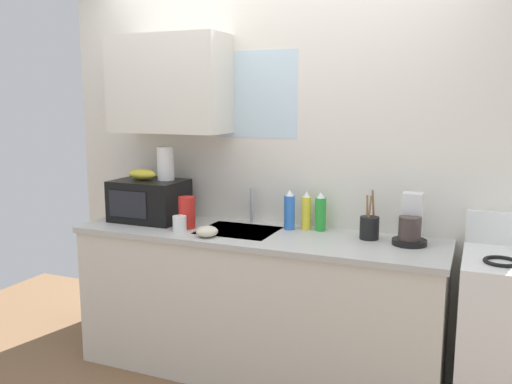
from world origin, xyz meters
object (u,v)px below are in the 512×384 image
object	(u,v)px
dish_soap_bottle_green	(320,213)
mug_white	(180,224)
paper_towel_roll	(166,163)
dish_soap_bottle_yellow	(306,212)
small_bowl	(207,231)
coffee_maker	(411,225)
dish_soap_bottle_blue	(289,211)
cereal_canister	(187,212)
banana_bunch	(142,174)
utensil_crock	(369,227)
microwave	(149,200)

from	to	relation	value
dish_soap_bottle_green	mug_white	world-z (taller)	dish_soap_bottle_green
paper_towel_roll	dish_soap_bottle_yellow	world-z (taller)	paper_towel_roll
paper_towel_roll	small_bowl	distance (m)	0.65
paper_towel_roll	coffee_maker	size ratio (longest dim) A/B	0.79
dish_soap_bottle_blue	cereal_canister	distance (m)	0.64
banana_bunch	paper_towel_roll	bearing A→B (deg)	18.43
small_bowl	cereal_canister	bearing A→B (deg)	145.65
paper_towel_roll	utensil_crock	size ratio (longest dim) A/B	0.76
dish_soap_bottle_blue	utensil_crock	distance (m)	0.51
banana_bunch	dish_soap_bottle_green	size ratio (longest dim) A/B	0.84
microwave	paper_towel_roll	world-z (taller)	paper_towel_roll
paper_towel_roll	dish_soap_bottle_blue	distance (m)	0.88
dish_soap_bottle_yellow	utensil_crock	size ratio (longest dim) A/B	0.82
cereal_canister	small_bowl	bearing A→B (deg)	-34.35
dish_soap_bottle_yellow	cereal_canister	size ratio (longest dim) A/B	1.20
microwave	paper_towel_roll	xyz separation A→B (m)	(0.10, 0.05, 0.24)
paper_towel_roll	mug_white	size ratio (longest dim) A/B	2.32
coffee_maker	mug_white	world-z (taller)	coffee_maker
dish_soap_bottle_blue	mug_white	distance (m)	0.68
mug_white	utensil_crock	distance (m)	1.13
dish_soap_bottle_blue	cereal_canister	world-z (taller)	dish_soap_bottle_blue
cereal_canister	utensil_crock	size ratio (longest dim) A/B	0.69
dish_soap_bottle_blue	dish_soap_bottle_green	bearing A→B (deg)	12.31
coffee_maker	dish_soap_bottle_yellow	world-z (taller)	coffee_maker
paper_towel_roll	cereal_canister	size ratio (longest dim) A/B	1.11
dish_soap_bottle_yellow	coffee_maker	bearing A→B (deg)	-8.83
dish_soap_bottle_green	small_bowl	bearing A→B (deg)	-144.18
banana_bunch	small_bowl	size ratio (longest dim) A/B	1.54
coffee_maker	dish_soap_bottle_blue	bearing A→B (deg)	175.34
cereal_canister	paper_towel_roll	bearing A→B (deg)	147.99
dish_soap_bottle_yellow	paper_towel_roll	bearing A→B (deg)	-173.47
utensil_crock	banana_bunch	bearing A→B (deg)	-177.32
paper_towel_roll	mug_white	xyz separation A→B (m)	(0.24, -0.24, -0.33)
paper_towel_roll	cereal_canister	bearing A→B (deg)	-32.01
utensil_crock	paper_towel_roll	bearing A→B (deg)	-179.15
cereal_canister	utensil_crock	xyz separation A→B (m)	(1.10, 0.17, -0.03)
small_bowl	banana_bunch	bearing A→B (deg)	157.70
microwave	utensil_crock	distance (m)	1.45
banana_bunch	small_bowl	xyz separation A→B (m)	(0.61, -0.25, -0.27)
cereal_canister	banana_bunch	bearing A→B (deg)	165.62
banana_bunch	mug_white	size ratio (longest dim) A/B	2.11
coffee_maker	cereal_canister	bearing A→B (deg)	-173.22
dish_soap_bottle_yellow	utensil_crock	bearing A→B (deg)	-12.12
banana_bunch	small_bowl	bearing A→B (deg)	-22.30
mug_white	small_bowl	size ratio (longest dim) A/B	0.73
coffee_maker	cereal_canister	distance (m)	1.34
utensil_crock	dish_soap_bottle_yellow	bearing A→B (deg)	167.88
mug_white	utensil_crock	bearing A→B (deg)	13.26
coffee_maker	dish_soap_bottle_green	world-z (taller)	coffee_maker
mug_white	small_bowl	bearing A→B (deg)	-15.26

